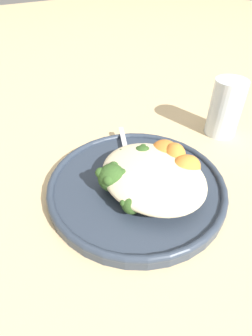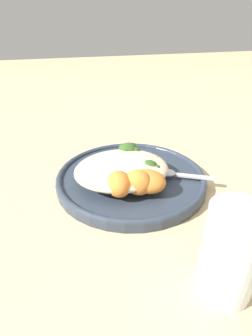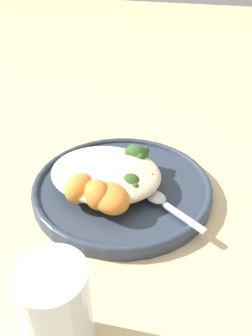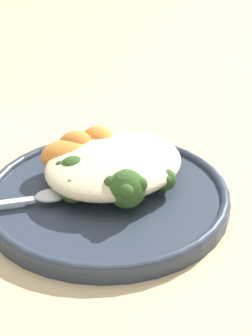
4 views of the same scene
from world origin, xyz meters
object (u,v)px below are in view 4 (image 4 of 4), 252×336
broccoli_stalk_3 (153,177)px  sweet_potato_chunk_2 (76,148)px  plate (109,195)px  broccoli_stalk_0 (85,171)px  quinoa_mound (114,164)px  broccoli_stalk_2 (126,186)px  sweet_potato_chunk_0 (95,160)px  spoon (39,197)px  broccoli_stalk_1 (88,184)px  sweet_potato_chunk_1 (99,143)px  sweet_potato_chunk_3 (67,156)px

broccoli_stalk_3 → sweet_potato_chunk_2: size_ratio=1.81×
plate → broccoli_stalk_0: bearing=-64.1°
quinoa_mound → broccoli_stalk_2: (0.02, 0.05, 0.00)m
quinoa_mound → sweet_potato_chunk_0: size_ratio=2.47×
plate → quinoa_mound: quinoa_mound is taller
plate → quinoa_mound: bearing=-148.1°
quinoa_mound → broccoli_stalk_0: bearing=-23.0°
sweet_potato_chunk_2 → spoon: (0.08, 0.04, -0.02)m
sweet_potato_chunk_2 → plate: bearing=82.4°
broccoli_stalk_1 → spoon: size_ratio=1.19×
plate → quinoa_mound: 0.04m
sweet_potato_chunk_1 → sweet_potato_chunk_2: 0.03m
sweet_potato_chunk_0 → sweet_potato_chunk_1: (-0.03, -0.02, 0.00)m
broccoli_stalk_3 → sweet_potato_chunk_2: sweet_potato_chunk_2 is taller
broccoli_stalk_3 → quinoa_mound: bearing=-165.7°
plate → sweet_potato_chunk_0: (-0.01, -0.04, 0.03)m
plate → broccoli_stalk_2: bearing=81.9°
plate → sweet_potato_chunk_2: bearing=-97.6°
sweet_potato_chunk_0 → sweet_potato_chunk_1: bearing=-138.6°
broccoli_stalk_0 → sweet_potato_chunk_0: size_ratio=1.54×
broccoli_stalk_3 → sweet_potato_chunk_2: bearing=-173.0°
quinoa_mound → spoon: bearing=-12.4°
plate → sweet_potato_chunk_3: (0.01, -0.07, 0.03)m
sweet_potato_chunk_3 → broccoli_stalk_0: bearing=83.8°
broccoli_stalk_2 → spoon: 0.10m
sweet_potato_chunk_0 → quinoa_mound: bearing=107.5°
plate → quinoa_mound: size_ratio=1.65×
quinoa_mound → sweet_potato_chunk_2: size_ratio=3.73×
broccoli_stalk_2 → sweet_potato_chunk_0: size_ratio=1.32×
broccoli_stalk_2 → sweet_potato_chunk_2: 0.10m
sweet_potato_chunk_2 → spoon: sweet_potato_chunk_2 is taller
quinoa_mound → sweet_potato_chunk_0: bearing=-72.5°
broccoli_stalk_0 → sweet_potato_chunk_3: bearing=-76.9°
broccoli_stalk_0 → sweet_potato_chunk_2: bearing=-97.9°
broccoli_stalk_0 → spoon: size_ratio=1.05×
broccoli_stalk_3 → broccoli_stalk_2: bearing=-97.8°
broccoli_stalk_2 → spoon: broccoli_stalk_2 is taller
broccoli_stalk_1 → broccoli_stalk_0: bearing=-124.9°
plate → broccoli_stalk_2: broccoli_stalk_2 is taller
quinoa_mound → spoon: size_ratio=1.68×
plate → broccoli_stalk_1: 0.03m
broccoli_stalk_1 → sweet_potato_chunk_2: size_ratio=2.64×
sweet_potato_chunk_0 → broccoli_stalk_0: bearing=23.8°
broccoli_stalk_2 → sweet_potato_chunk_0: broccoli_stalk_2 is taller
spoon → broccoli_stalk_1: bearing=-177.6°
broccoli_stalk_0 → broccoli_stalk_1: size_ratio=0.88×
plate → sweet_potato_chunk_1: 0.08m
plate → spoon: (0.07, -0.03, 0.01)m
plate → sweet_potato_chunk_2: sweet_potato_chunk_2 is taller
broccoli_stalk_0 → broccoli_stalk_3: bearing=151.5°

